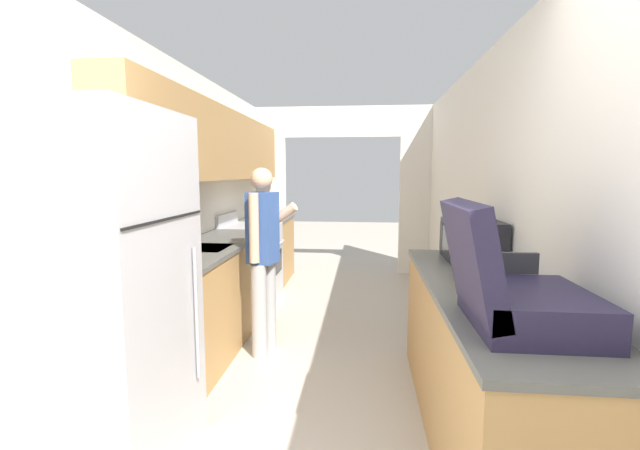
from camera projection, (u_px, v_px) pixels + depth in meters
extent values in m
cube|color=white|center=(151.00, 208.00, 3.37)|extent=(0.06, 7.69, 2.50)
cube|color=#B2844C|center=(219.00, 145.00, 4.39)|extent=(0.32, 4.00, 0.71)
cube|color=white|center=(503.00, 211.00, 3.10)|extent=(0.06, 7.69, 2.50)
cube|color=white|center=(265.00, 205.00, 6.62)|extent=(0.65, 0.06, 2.05)
cube|color=white|center=(421.00, 206.00, 6.38)|extent=(0.65, 0.06, 2.05)
cube|color=white|center=(342.00, 122.00, 6.35)|extent=(3.03, 0.06, 0.45)
cube|color=#B2844C|center=(206.00, 300.00, 3.68)|extent=(0.60, 2.25, 0.86)
cube|color=#565651|center=(204.00, 249.00, 3.62)|extent=(0.62, 2.26, 0.03)
cube|color=#B2844C|center=(267.00, 251.00, 6.02)|extent=(0.60, 1.00, 0.86)
cube|color=#565651|center=(267.00, 219.00, 5.97)|extent=(0.62, 1.01, 0.03)
cube|color=#9EA3A8|center=(203.00, 248.00, 3.60)|extent=(0.42, 0.44, 0.00)
cube|color=#B2844C|center=(482.00, 366.00, 2.42)|extent=(0.60, 2.21, 0.86)
cube|color=#565651|center=(486.00, 289.00, 2.37)|extent=(0.62, 2.23, 0.03)
cube|color=#B7B7BC|center=(99.00, 299.00, 2.09)|extent=(0.73, 0.81, 1.82)
cube|color=black|center=(168.00, 219.00, 2.00)|extent=(0.01, 0.78, 0.01)
cylinder|color=#99999E|center=(197.00, 314.00, 2.32)|extent=(0.02, 0.02, 0.73)
cube|color=#B7B7BC|center=(252.00, 262.00, 5.15)|extent=(0.62, 0.75, 0.90)
cube|color=black|center=(277.00, 263.00, 5.12)|extent=(0.01, 0.51, 0.27)
cylinder|color=#B7B7BC|center=(279.00, 244.00, 5.09)|extent=(0.02, 0.60, 0.02)
cube|color=#B7B7BC|center=(227.00, 219.00, 5.12)|extent=(0.04, 0.75, 0.14)
cylinder|color=#232328|center=(258.00, 227.00, 4.92)|extent=(0.16, 0.16, 0.01)
cylinder|color=#232328|center=(264.00, 224.00, 5.25)|extent=(0.16, 0.16, 0.01)
cylinder|color=#232328|center=(237.00, 227.00, 4.95)|extent=(0.16, 0.16, 0.01)
cylinder|color=#232328|center=(245.00, 224.00, 5.27)|extent=(0.16, 0.16, 0.01)
cylinder|color=#9E9E9E|center=(259.00, 311.00, 3.53)|extent=(0.16, 0.16, 0.78)
cylinder|color=#9E9E9E|center=(268.00, 305.00, 3.69)|extent=(0.16, 0.16, 0.78)
cube|color=#335193|center=(263.00, 228.00, 3.52)|extent=(0.26, 0.26, 0.59)
cylinder|color=#DBAD89|center=(254.00, 228.00, 3.39)|extent=(0.10, 0.10, 0.56)
cylinder|color=#DBAD89|center=(270.00, 224.00, 3.66)|extent=(0.51, 0.20, 0.38)
sphere|color=#DBAD89|center=(262.00, 179.00, 3.47)|extent=(0.18, 0.18, 0.18)
cube|color=#231E38|center=(530.00, 309.00, 1.74)|extent=(0.45, 0.56, 0.15)
cube|color=#231E38|center=(472.00, 258.00, 1.74)|extent=(0.18, 0.56, 0.46)
cube|color=#2D2D33|center=(508.00, 263.00, 2.01)|extent=(0.27, 0.02, 0.10)
cube|color=black|center=(472.00, 240.00, 3.06)|extent=(0.37, 0.49, 0.29)
cube|color=black|center=(447.00, 241.00, 3.03)|extent=(0.01, 0.30, 0.20)
cube|color=#38383D|center=(441.00, 236.00, 3.24)|extent=(0.01, 0.10, 0.21)
cube|color=#C67028|center=(476.00, 282.00, 2.42)|extent=(0.19, 0.24, 0.02)
cube|color=#2D4C99|center=(477.00, 278.00, 2.43)|extent=(0.18, 0.30, 0.02)
cube|color=gold|center=(475.00, 273.00, 2.42)|extent=(0.17, 0.26, 0.03)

